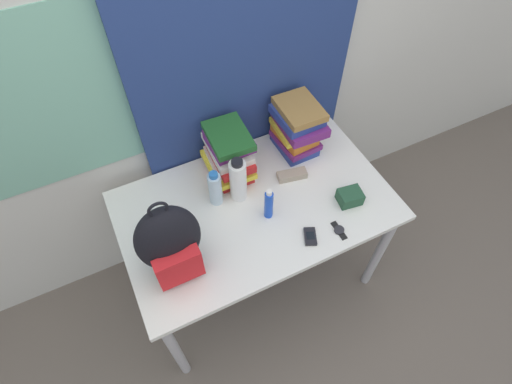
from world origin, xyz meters
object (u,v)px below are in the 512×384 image
object	(u,v)px
backpack	(169,242)
book_stack_center	(297,127)
camera_pouch	(350,197)
water_bottle	(215,188)
sports_bottle	(238,180)
sunscreen_bottle	(269,204)
cell_phone	(310,236)
book_stack_left	(229,153)
wristwatch	(339,230)
sunglasses_case	(292,175)

from	to	relation	value
backpack	book_stack_center	distance (m)	0.89
camera_pouch	water_bottle	bearing A→B (deg)	153.70
sports_bottle	sunscreen_bottle	bearing A→B (deg)	-65.04
cell_phone	sports_bottle	bearing A→B (deg)	118.25
cell_phone	camera_pouch	size ratio (longest dim) A/B	0.85
sports_bottle	sunscreen_bottle	world-z (taller)	sports_bottle
sunscreen_bottle	camera_pouch	distance (m)	0.41
book_stack_center	camera_pouch	size ratio (longest dim) A/B	2.36
book_stack_left	wristwatch	world-z (taller)	book_stack_left
cell_phone	wristwatch	size ratio (longest dim) A/B	1.00
backpack	book_stack_left	xyz separation A→B (m)	(0.43, 0.38, -0.06)
book_stack_left	cell_phone	world-z (taller)	book_stack_left
book_stack_left	cell_phone	xyz separation A→B (m)	(0.17, -0.53, -0.13)
water_bottle	backpack	bearing A→B (deg)	-141.05
water_bottle	sports_bottle	bearing A→B (deg)	-10.18
sunglasses_case	wristwatch	xyz separation A→B (m)	(0.04, -0.38, -0.01)
book_stack_center	wristwatch	xyz separation A→B (m)	(-0.08, -0.55, -0.15)
book_stack_center	cell_phone	xyz separation A→B (m)	(-0.22, -0.53, -0.14)
book_stack_left	cell_phone	bearing A→B (deg)	-72.33
sunglasses_case	backpack	bearing A→B (deg)	-163.82
book_stack_center	sunscreen_bottle	size ratio (longest dim) A/B	1.53
water_bottle	sports_bottle	distance (m)	0.11
book_stack_left	book_stack_center	xyz separation A→B (m)	(0.38, -0.00, 0.02)
water_bottle	cell_phone	xyz separation A→B (m)	(0.30, -0.38, -0.09)
water_bottle	cell_phone	bearing A→B (deg)	-51.36
camera_pouch	wristwatch	xyz separation A→B (m)	(-0.14, -0.12, -0.03)
sports_bottle	wristwatch	xyz separation A→B (m)	(0.33, -0.39, -0.12)
sports_bottle	sunglasses_case	bearing A→B (deg)	-2.61
cell_phone	book_stack_center	bearing A→B (deg)	67.68
sunscreen_bottle	book_stack_center	bearing A→B (deg)	44.96
water_bottle	sunscreen_bottle	size ratio (longest dim) A/B	1.10
backpack	cell_phone	distance (m)	0.64
sunglasses_case	water_bottle	bearing A→B (deg)	175.29
book_stack_center	sunglasses_case	world-z (taller)	book_stack_center
book_stack_left	book_stack_center	world-z (taller)	book_stack_center
backpack	water_bottle	bearing A→B (deg)	38.95
backpack	wristwatch	world-z (taller)	backpack
sunscreen_bottle	camera_pouch	xyz separation A→B (m)	(0.39, -0.10, -0.06)
book_stack_left	sunglasses_case	bearing A→B (deg)	-33.92
book_stack_center	water_bottle	size ratio (longest dim) A/B	1.39
sunscreen_bottle	cell_phone	xyz separation A→B (m)	(0.12, -0.19, -0.08)
cell_phone	camera_pouch	bearing A→B (deg)	18.83
book_stack_center	water_bottle	distance (m)	0.54
book_stack_center	sunglasses_case	xyz separation A→B (m)	(-0.12, -0.18, -0.13)
book_stack_center	camera_pouch	xyz separation A→B (m)	(0.06, -0.43, -0.12)
book_stack_left	sports_bottle	bearing A→B (deg)	-99.02
water_bottle	sunglasses_case	size ratio (longest dim) A/B	1.32
sunglasses_case	book_stack_center	bearing A→B (deg)	56.59
wristwatch	backpack	bearing A→B (deg)	166.53
backpack	sunscreen_bottle	xyz separation A→B (m)	(0.48, 0.05, -0.10)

